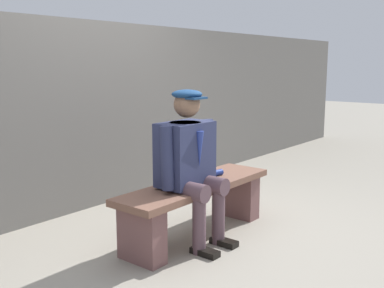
% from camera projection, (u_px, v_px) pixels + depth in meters
% --- Properties ---
extents(ground_plane, '(30.00, 30.00, 0.00)m').
position_uv_depth(ground_plane, '(196.00, 236.00, 4.06)').
color(ground_plane, gray).
extents(bench, '(1.65, 0.45, 0.49)m').
position_uv_depth(bench, '(196.00, 201.00, 4.01)').
color(bench, brown).
rests_on(bench, ground).
extents(seated_man, '(0.64, 0.58, 1.30)m').
position_uv_depth(seated_man, '(190.00, 158.00, 3.79)').
color(seated_man, navy).
rests_on(seated_man, ground).
extents(rolled_magazine, '(0.23, 0.09, 0.06)m').
position_uv_depth(rolled_magazine, '(213.00, 174.00, 4.19)').
color(rolled_magazine, navy).
rests_on(rolled_magazine, bench).
extents(stadium_wall, '(12.00, 0.24, 1.94)m').
position_uv_depth(stadium_wall, '(85.00, 115.00, 4.82)').
color(stadium_wall, slate).
rests_on(stadium_wall, ground).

